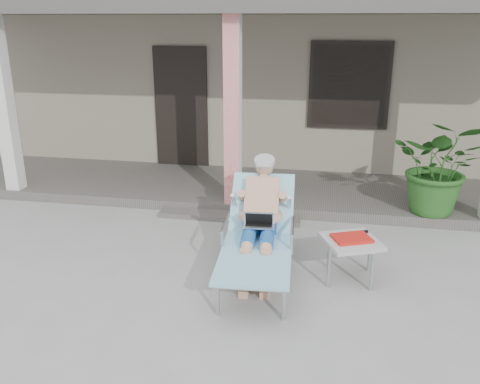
# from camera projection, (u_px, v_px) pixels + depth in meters

# --- Properties ---
(ground) EXTENTS (60.00, 60.00, 0.00)m
(ground) POSITION_uv_depth(u_px,v_px,m) (195.00, 282.00, 5.49)
(ground) COLOR #9E9E99
(ground) RESTS_ON ground
(house) EXTENTS (10.40, 5.40, 3.30)m
(house) POSITION_uv_depth(u_px,v_px,m) (272.00, 69.00, 10.99)
(house) COLOR gray
(house) RESTS_ON ground
(porch_deck) EXTENTS (10.00, 2.00, 0.15)m
(porch_deck) POSITION_uv_depth(u_px,v_px,m) (243.00, 189.00, 8.26)
(porch_deck) COLOR #605B56
(porch_deck) RESTS_ON ground
(porch_overhang) EXTENTS (10.00, 2.30, 2.85)m
(porch_overhang) POSITION_uv_depth(u_px,v_px,m) (243.00, 12.00, 7.33)
(porch_overhang) COLOR silver
(porch_overhang) RESTS_ON porch_deck
(porch_step) EXTENTS (2.00, 0.30, 0.07)m
(porch_step) POSITION_uv_depth(u_px,v_px,m) (229.00, 216.00, 7.20)
(porch_step) COLOR #605B56
(porch_step) RESTS_ON ground
(lounger) EXTENTS (0.85, 1.97, 1.26)m
(lounger) POSITION_uv_depth(u_px,v_px,m) (259.00, 207.00, 5.47)
(lounger) COLOR #B7B7BC
(lounger) RESTS_ON ground
(side_table) EXTENTS (0.73, 0.73, 0.50)m
(side_table) POSITION_uv_depth(u_px,v_px,m) (351.00, 243.00, 5.43)
(side_table) COLOR #B4B4AF
(side_table) RESTS_ON ground
(potted_palm) EXTENTS (1.45, 1.35, 1.32)m
(potted_palm) POSITION_uv_depth(u_px,v_px,m) (441.00, 167.00, 6.83)
(potted_palm) COLOR #26591E
(potted_palm) RESTS_ON porch_deck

